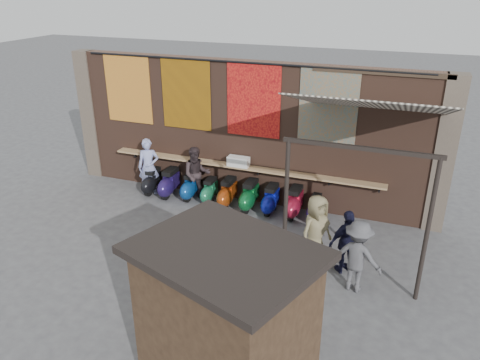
{
  "coord_description": "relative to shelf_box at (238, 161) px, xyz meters",
  "views": [
    {
      "loc": [
        4.29,
        -9.14,
        6.04
      ],
      "look_at": [
        0.4,
        1.2,
        1.21
      ],
      "focal_mm": 35.0,
      "sensor_mm": 36.0,
      "label": 1
    }
  ],
  "objects": [
    {
      "name": "scooter_stool_8",
      "position": [
        2.3,
        -0.31,
        -0.92
      ],
      "size": [
        0.33,
        0.72,
        0.69
      ],
      "primitive_type": null,
      "color": "navy",
      "rests_on": "ground"
    },
    {
      "name": "tapestry_redgold",
      "position": [
        -3.53,
        0.18,
        1.74
      ],
      "size": [
        1.5,
        0.02,
        2.0
      ],
      "primitive_type": "cube",
      "color": "#9D2516",
      "rests_on": "brick_wall"
    },
    {
      "name": "shopper_navy",
      "position": [
        3.45,
        -2.42,
        -0.52
      ],
      "size": [
        0.91,
        0.84,
        1.49
      ],
      "primitive_type": "imported",
      "rotation": [
        0.0,
        0.0,
        3.83
      ],
      "color": "black",
      "rests_on": "ground"
    },
    {
      "name": "awning_post_left",
      "position": [
        2.17,
        -2.9,
        0.29
      ],
      "size": [
        0.09,
        0.09,
        3.1
      ],
      "primitive_type": "cylinder",
      "color": "black",
      "rests_on": "ground"
    },
    {
      "name": "stall_roof",
      "position": [
        2.21,
        -6.32,
        1.25
      ],
      "size": [
        3.05,
        2.7,
        0.12
      ],
      "primitive_type": "cube",
      "rotation": [
        0.0,
        0.0,
        -0.35
      ],
      "color": "black",
      "rests_on": "market_stall"
    },
    {
      "name": "shopper_tan",
      "position": [
        2.74,
        -2.36,
        -0.41
      ],
      "size": [
        0.9,
        0.99,
        1.7
      ],
      "primitive_type": "imported",
      "rotation": [
        0.0,
        0.0,
        1.0
      ],
      "color": "#817652",
      "rests_on": "ground"
    },
    {
      "name": "market_stall",
      "position": [
        2.21,
        -6.32,
        -0.04
      ],
      "size": [
        2.71,
        2.37,
        2.45
      ],
      "primitive_type": "cube",
      "rotation": [
        0.0,
        0.0,
        -0.35
      ],
      "color": "black",
      "rests_on": "ground"
    },
    {
      "name": "pier_left",
      "position": [
        -5.13,
        0.4,
        0.74
      ],
      "size": [
        0.5,
        0.5,
        4.0
      ],
      "primitive_type": "cube",
      "color": "#4C4238",
      "rests_on": "ground"
    },
    {
      "name": "hang_rail",
      "position": [
        0.07,
        0.17,
        2.72
      ],
      "size": [
        9.5,
        0.06,
        0.06
      ],
      "primitive_type": "cylinder",
      "rotation": [
        0.0,
        1.57,
        0.0
      ],
      "color": "black",
      "rests_on": "brick_wall"
    },
    {
      "name": "pier_right",
      "position": [
        5.27,
        0.4,
        0.74
      ],
      "size": [
        0.5,
        0.5,
        4.0
      ],
      "primitive_type": "cube",
      "color": "#4C4238",
      "rests_on": "ground"
    },
    {
      "name": "scooter_stool_1",
      "position": [
        -2.06,
        -0.33,
        -0.85
      ],
      "size": [
        0.39,
        0.87,
        0.82
      ],
      "primitive_type": null,
      "color": "#201349",
      "rests_on": "ground"
    },
    {
      "name": "tapestry_multi",
      "position": [
        2.37,
        0.18,
        1.74
      ],
      "size": [
        1.5,
        0.02,
        2.0
      ],
      "primitive_type": "cube",
      "color": "#22677D",
      "rests_on": "brick_wall"
    },
    {
      "name": "eating_counter",
      "position": [
        0.07,
        0.03,
        -0.16
      ],
      "size": [
        8.0,
        0.32,
        0.05
      ],
      "primitive_type": "cube",
      "color": "#9E7A51",
      "rests_on": "brick_wall"
    },
    {
      "name": "brick_wall",
      "position": [
        0.07,
        0.4,
        0.74
      ],
      "size": [
        10.0,
        0.4,
        4.0
      ],
      "primitive_type": "cube",
      "color": "brown",
      "rests_on": "ground"
    },
    {
      "name": "scooter_stool_6",
      "position": [
        1.07,
        -0.29,
        -0.87
      ],
      "size": [
        0.37,
        0.82,
        0.78
      ],
      "primitive_type": null,
      "color": "#0D1593",
      "rests_on": "ground"
    },
    {
      "name": "shelf_box",
      "position": [
        0.0,
        0.0,
        0.0
      ],
      "size": [
        0.61,
        0.27,
        0.27
      ],
      "primitive_type": "cube",
      "color": "white",
      "rests_on": "eating_counter"
    },
    {
      "name": "awning_post_right",
      "position": [
        4.97,
        -2.9,
        0.29
      ],
      "size": [
        0.09,
        0.09,
        3.1
      ],
      "primitive_type": "cylinder",
      "color": "black",
      "rests_on": "ground"
    },
    {
      "name": "tapestry_orange",
      "position": [
        0.37,
        0.18,
        1.74
      ],
      "size": [
        1.5,
        0.02,
        2.0
      ],
      "primitive_type": "cube",
      "color": "red",
      "rests_on": "brick_wall"
    },
    {
      "name": "stall_shelf",
      "position": [
        2.51,
        -5.49,
        -0.37
      ],
      "size": [
        1.8,
        0.73,
        0.06
      ],
      "primitive_type": "cube",
      "rotation": [
        0.0,
        0.0,
        -0.35
      ],
      "color": "#473321",
      "rests_on": "market_stall"
    },
    {
      "name": "shopper_grey",
      "position": [
        3.74,
        -3.01,
        -0.47
      ],
      "size": [
        1.12,
        0.77,
        1.59
      ],
      "primitive_type": "imported",
      "rotation": [
        0.0,
        0.0,
        2.96
      ],
      "color": "#4C4C50",
      "rests_on": "ground"
    },
    {
      "name": "awning_ledger",
      "position": [
        3.57,
        0.19,
        2.69
      ],
      "size": [
        3.3,
        0.08,
        0.12
      ],
      "primitive_type": "cube",
      "color": "#33261C",
      "rests_on": "brick_wall"
    },
    {
      "name": "diner_right",
      "position": [
        -1.17,
        -0.3,
        -0.45
      ],
      "size": [
        0.99,
        0.92,
        1.63
      ],
      "primitive_type": "imported",
      "rotation": [
        0.0,
        0.0,
        0.5
      ],
      "color": "#2E2427",
      "rests_on": "ground"
    },
    {
      "name": "tapestry_sun",
      "position": [
        -1.63,
        0.18,
        1.74
      ],
      "size": [
        1.5,
        0.02,
        2.0
      ],
      "primitive_type": "cube",
      "color": "orange",
      "rests_on": "brick_wall"
    },
    {
      "name": "scooter_stool_0",
      "position": [
        -2.66,
        -0.31,
        -0.89
      ],
      "size": [
        0.35,
        0.78,
        0.74
      ],
      "primitive_type": null,
      "color": "black",
      "rests_on": "ground"
    },
    {
      "name": "stall_sign",
      "position": [
        2.51,
        -5.49,
        0.52
      ],
      "size": [
        1.14,
        0.44,
        0.5
      ],
      "primitive_type": "cube",
      "rotation": [
        0.0,
        0.0,
        -0.35
      ],
      "color": "gold",
      "rests_on": "market_stall"
    },
    {
      "name": "scooter_stool_3",
      "position": [
        -0.8,
        -0.26,
        -0.92
      ],
      "size": [
        0.32,
        0.72,
        0.69
      ],
      "primitive_type": null,
      "color": "#1C7048",
      "rests_on": "ground"
    },
    {
      "name": "scooter_stool_4",
      "position": [
        -0.19,
        -0.34,
        -0.86
      ],
      "size": [
        0.38,
        0.84,
        0.8
      ],
      "primitive_type": null,
      "color": "maroon",
      "rests_on": "ground"
    },
    {
      "name": "awning_canvas",
      "position": [
        3.57,
        -1.4,
        2.29
      ],
      "size": [
        3.2,
        3.28,
        0.97
      ],
      "primitive_type": "cube",
      "rotation": [
        -0.28,
        0.0,
        0.0
      ],
      "color": "beige",
      "rests_on": "brick_wall"
    },
    {
      "name": "ground",
      "position": [
        0.07,
        -2.3,
        -1.26
      ],
      "size": [
        70.0,
        70.0,
        0.0
      ],
      "primitive_type": "plane",
      "color": "#474749",
      "rests_on": "ground"
    },
    {
      "name": "scooter_stool_5",
      "position": [
        0.45,
        -0.32,
        -0.85
      ],
      "size": [
        0.39,
        0.87,
        0.83
      ],
      "primitive_type": null,
      "color": "#0B5124",
      "rests_on": "ground"
    },
    {
      "name": "scooter_stool_7",
      "position": [
        1.73,
        -0.29,
        -0.85
      ],
      "size": [
        0.39,
        0.86,
        0.82
      ],
      "primitive_type": null,
      "color": "maroon",
      "rests_on": "ground"
    },
    {
      "name": "awning_header",
      "position": [
        3.57,
        -2.9,
        1.82
      ],
      "size": [
        3.0,
        0.08,
        0.08
      ],
      "primitive_type": "cube",
      "color": "black",
      "rests_on": "awning_post_left"
    },
    {
      "name": "scooter_stool_2",
      "position": [
        -1.39,
        -0.26,
        -0.88
      ],
      "size": [
        0.36,
        0.81,
        0.77
      ],
      "primitive_type": null,
      "color": "navy",
      "rests_on": "ground"
    },
    {
      "name": "diner_left",
      "position": [
        -2.72,
        -0.35,
        -0.41
      ],
      "size": [
        0.73,
        0.62,
        1.7
      ],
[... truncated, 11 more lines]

